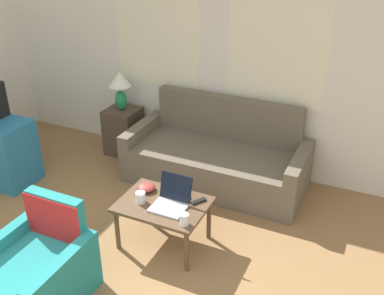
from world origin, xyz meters
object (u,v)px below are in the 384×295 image
armchair (39,272)px  table_lamp (120,85)px  laptop (171,200)px  snack_bowl (146,187)px  couch (218,159)px  cup_navy (184,219)px  coffee_table (163,208)px  cup_white (181,191)px  tv_remote (198,201)px  cup_yellow (141,197)px

armchair → table_lamp: size_ratio=1.65×
laptop → snack_bowl: 0.36m
couch → cup_navy: couch is taller
couch → table_lamp: table_lamp is taller
couch → coffee_table: (-0.02, -1.29, 0.13)m
laptop → snack_bowl: (-0.33, 0.13, -0.03)m
cup_white → couch: bearing=93.4°
snack_bowl → table_lamp: bearing=130.3°
couch → armchair: 2.39m
cup_white → table_lamp: bearing=139.3°
coffee_table → laptop: (0.09, -0.00, 0.12)m
snack_bowl → coffee_table: bearing=-27.1°
couch → armchair: bearing=-105.0°
armchair → tv_remote: 1.48m
laptop → armchair: bearing=-123.8°
cup_yellow → tv_remote: 0.53m
snack_bowl → tv_remote: (0.54, 0.02, -0.02)m
couch → cup_white: couch is taller
table_lamp → couch: bearing=-6.0°
couch → cup_yellow: couch is taller
snack_bowl → cup_yellow: bearing=-75.1°
laptop → cup_white: 0.20m
coffee_table → tv_remote: size_ratio=5.43×
laptop → cup_navy: (0.23, -0.20, -0.01)m
cup_navy → cup_yellow: cup_navy is taller
cup_navy → cup_white: 0.46m
snack_bowl → tv_remote: bearing=2.6°
cup_white → tv_remote: (0.20, -0.04, -0.03)m
table_lamp → cup_yellow: table_lamp is taller
coffee_table → snack_bowl: size_ratio=4.91×
coffee_table → laptop: bearing=-0.7°
couch → cup_white: bearing=-86.6°
coffee_table → cup_yellow: size_ratio=7.86×
couch → cup_yellow: bearing=-99.1°
couch → cup_white: (0.06, -1.10, 0.23)m
cup_yellow → tv_remote: cup_yellow is taller
coffee_table → cup_white: (0.09, 0.19, 0.10)m
laptop → cup_yellow: laptop is taller
couch → coffee_table: size_ratio=2.53×
armchair → cup_white: size_ratio=8.68×
cup_white → armchair: bearing=-119.4°
couch → cup_navy: size_ratio=19.23×
couch → cup_white: size_ratio=21.80×
laptop → snack_bowl: size_ratio=1.94×
coffee_table → laptop: 0.15m
coffee_table → tv_remote: bearing=27.4°
armchair → table_lamp: bearing=107.2°
couch → cup_white: 1.12m
laptop → tv_remote: laptop is taller
coffee_table → cup_yellow: 0.23m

